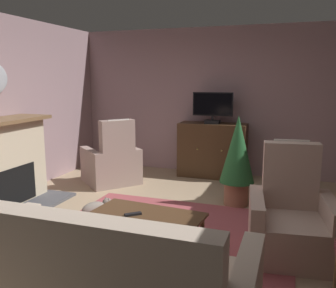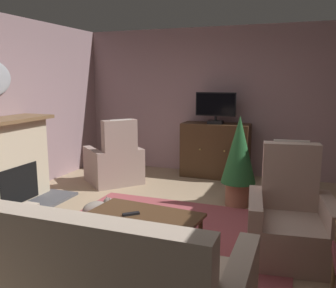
{
  "view_description": "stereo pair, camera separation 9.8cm",
  "coord_description": "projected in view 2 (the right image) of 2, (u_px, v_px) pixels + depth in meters",
  "views": [
    {
      "loc": [
        1.45,
        -3.82,
        1.77
      ],
      "look_at": [
        0.04,
        0.22,
        1.0
      ],
      "focal_mm": 38.96,
      "sensor_mm": 36.0,
      "label": 1
    },
    {
      "loc": [
        1.54,
        -3.78,
        1.77
      ],
      "look_at": [
        0.04,
        0.22,
        1.0
      ],
      "focal_mm": 38.96,
      "sensor_mm": 36.0,
      "label": 2
    }
  ],
  "objects": [
    {
      "name": "fireplace",
      "position": [
        7.0,
        165.0,
        5.08
      ],
      "size": [
        0.91,
        1.46,
        1.23
      ],
      "color": "#4C4C51",
      "rests_on": "ground_plane"
    },
    {
      "name": "tv_cabinet",
      "position": [
        215.0,
        152.0,
        6.59
      ],
      "size": [
        1.2,
        0.51,
        0.98
      ],
      "color": "black",
      "rests_on": "ground_plane"
    },
    {
      "name": "coffee_table",
      "position": [
        146.0,
        217.0,
        3.68
      ],
      "size": [
        1.16,
        0.6,
        0.44
      ],
      "color": "#4C331E",
      "rests_on": "ground_plane"
    },
    {
      "name": "cat",
      "position": [
        97.0,
        207.0,
        4.81
      ],
      "size": [
        0.39,
        0.59,
        0.2
      ],
      "color": "gray",
      "rests_on": "ground_plane"
    },
    {
      "name": "tv_remote",
      "position": [
        131.0,
        214.0,
        3.62
      ],
      "size": [
        0.16,
        0.15,
        0.02
      ],
      "primitive_type": "cube",
      "rotation": [
        0.0,
        0.0,
        0.73
      ],
      "color": "black",
      "rests_on": "coffee_table"
    },
    {
      "name": "potted_plant_small_fern_corner",
      "position": [
        239.0,
        156.0,
        5.05
      ],
      "size": [
        0.48,
        0.48,
        1.28
      ],
      "color": "#99664C",
      "rests_on": "ground_plane"
    },
    {
      "name": "sofa_floral",
      "position": [
        97.0,
        283.0,
        2.65
      ],
      "size": [
        2.16,
        0.92,
        0.93
      ],
      "color": "#C6B29E",
      "rests_on": "ground_plane"
    },
    {
      "name": "wall_back",
      "position": [
        216.0,
        102.0,
        6.78
      ],
      "size": [
        5.74,
        0.1,
        2.69
      ],
      "primitive_type": "cube",
      "color": "gray",
      "rests_on": "ground_plane"
    },
    {
      "name": "ground_plane",
      "position": [
        158.0,
        231.0,
        4.34
      ],
      "size": [
        5.74,
        6.34,
        0.04
      ],
      "primitive_type": "cube",
      "color": "tan"
    },
    {
      "name": "armchair_beside_cabinet",
      "position": [
        115.0,
        163.0,
        6.22
      ],
      "size": [
        1.15,
        1.15,
        1.13
      ],
      "color": "#A3897F",
      "rests_on": "ground_plane"
    },
    {
      "name": "armchair_in_far_corner",
      "position": [
        290.0,
        223.0,
        3.65
      ],
      "size": [
        0.93,
        0.92,
        1.13
      ],
      "color": "#BC9E8E",
      "rests_on": "ground_plane"
    },
    {
      "name": "rug_central",
      "position": [
        171.0,
        231.0,
        4.28
      ],
      "size": [
        2.76,
        2.06,
        0.01
      ],
      "primitive_type": "cube",
      "color": "#9E474C",
      "rests_on": "ground_plane"
    },
    {
      "name": "television",
      "position": [
        216.0,
        107.0,
        6.4
      ],
      "size": [
        0.71,
        0.2,
        0.55
      ],
      "color": "black",
      "rests_on": "tv_cabinet"
    }
  ]
}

